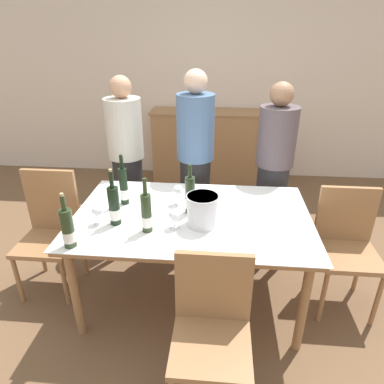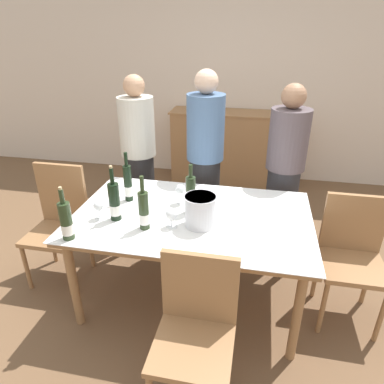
{
  "view_description": "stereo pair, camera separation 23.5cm",
  "coord_description": "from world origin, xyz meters",
  "px_view_note": "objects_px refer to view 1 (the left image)",
  "views": [
    {
      "loc": [
        0.19,
        -2.11,
        1.94
      ],
      "look_at": [
        0.0,
        0.0,
        0.92
      ],
      "focal_mm": 32.0,
      "sensor_mm": 36.0,
      "label": 1
    },
    {
      "loc": [
        0.42,
        -2.08,
        1.94
      ],
      "look_at": [
        0.0,
        0.0,
        0.92
      ],
      "focal_mm": 32.0,
      "sensor_mm": 36.0,
      "label": 2
    }
  ],
  "objects_px": {
    "wine_bottle_4": "(124,187)",
    "wine_glass_0": "(178,191)",
    "wine_bottle_0": "(190,196)",
    "chair_near_front": "(212,323)",
    "dining_table": "(192,223)",
    "wine_bottle_2": "(114,206)",
    "person_guest_right": "(273,172)",
    "chair_left_end": "(50,225)",
    "wine_bottle_1": "(147,214)",
    "wine_bottle_3": "(68,229)",
    "ice_bucket": "(202,210)",
    "chair_right_end": "(346,241)",
    "person_host": "(127,162)",
    "wine_glass_1": "(174,216)",
    "person_guest_left": "(195,163)",
    "sideboard_cabinet": "(213,146)",
    "wine_glass_2": "(97,212)"
  },
  "relations": [
    {
      "from": "wine_bottle_4",
      "to": "wine_glass_0",
      "type": "xyz_separation_m",
      "value": [
        0.4,
        0.03,
        -0.03
      ]
    },
    {
      "from": "wine_bottle_0",
      "to": "chair_near_front",
      "type": "height_order",
      "value": "wine_bottle_0"
    },
    {
      "from": "dining_table",
      "to": "wine_bottle_2",
      "type": "bearing_deg",
      "value": -162.38
    },
    {
      "from": "person_guest_right",
      "to": "dining_table",
      "type": "bearing_deg",
      "value": -130.5
    },
    {
      "from": "chair_left_end",
      "to": "wine_bottle_1",
      "type": "bearing_deg",
      "value": -20.92
    },
    {
      "from": "wine_bottle_3",
      "to": "wine_glass_0",
      "type": "relative_size",
      "value": 2.31
    },
    {
      "from": "wine_bottle_4",
      "to": "chair_left_end",
      "type": "relative_size",
      "value": 0.4
    },
    {
      "from": "ice_bucket",
      "to": "chair_near_front",
      "type": "bearing_deg",
      "value": -81.49
    },
    {
      "from": "chair_right_end",
      "to": "ice_bucket",
      "type": "bearing_deg",
      "value": -168.68
    },
    {
      "from": "chair_right_end",
      "to": "person_host",
      "type": "distance_m",
      "value": 2.01
    },
    {
      "from": "wine_glass_1",
      "to": "chair_left_end",
      "type": "relative_size",
      "value": 0.14
    },
    {
      "from": "wine_bottle_0",
      "to": "wine_bottle_4",
      "type": "height_order",
      "value": "wine_bottle_4"
    },
    {
      "from": "person_guest_left",
      "to": "wine_bottle_1",
      "type": "bearing_deg",
      "value": -102.66
    },
    {
      "from": "wine_bottle_2",
      "to": "person_guest_left",
      "type": "height_order",
      "value": "person_guest_left"
    },
    {
      "from": "wine_bottle_4",
      "to": "chair_right_end",
      "type": "distance_m",
      "value": 1.69
    },
    {
      "from": "sideboard_cabinet",
      "to": "wine_bottle_1",
      "type": "xyz_separation_m",
      "value": [
        -0.35,
        -2.58,
        0.38
      ]
    },
    {
      "from": "wine_glass_1",
      "to": "wine_glass_2",
      "type": "bearing_deg",
      "value": 179.13
    },
    {
      "from": "dining_table",
      "to": "chair_near_front",
      "type": "distance_m",
      "value": 0.8
    },
    {
      "from": "wine_bottle_1",
      "to": "wine_glass_0",
      "type": "bearing_deg",
      "value": 68.84
    },
    {
      "from": "sideboard_cabinet",
      "to": "ice_bucket",
      "type": "height_order",
      "value": "sideboard_cabinet"
    },
    {
      "from": "person_guest_right",
      "to": "wine_bottle_1",
      "type": "bearing_deg",
      "value": -132.74
    },
    {
      "from": "chair_left_end",
      "to": "wine_bottle_0",
      "type": "bearing_deg",
      "value": -2.84
    },
    {
      "from": "ice_bucket",
      "to": "person_guest_left",
      "type": "height_order",
      "value": "person_guest_left"
    },
    {
      "from": "chair_left_end",
      "to": "person_guest_left",
      "type": "distance_m",
      "value": 1.33
    },
    {
      "from": "sideboard_cabinet",
      "to": "chair_left_end",
      "type": "height_order",
      "value": "chair_left_end"
    },
    {
      "from": "sideboard_cabinet",
      "to": "wine_bottle_3",
      "type": "xyz_separation_m",
      "value": [
        -0.78,
        -2.8,
        0.38
      ]
    },
    {
      "from": "wine_glass_1",
      "to": "chair_left_end",
      "type": "height_order",
      "value": "chair_left_end"
    },
    {
      "from": "wine_bottle_2",
      "to": "wine_glass_2",
      "type": "xyz_separation_m",
      "value": [
        -0.11,
        -0.02,
        -0.04
      ]
    },
    {
      "from": "chair_left_end",
      "to": "wine_glass_1",
      "type": "bearing_deg",
      "value": -15.09
    },
    {
      "from": "wine_glass_1",
      "to": "wine_glass_2",
      "type": "height_order",
      "value": "same"
    },
    {
      "from": "person_guest_right",
      "to": "person_guest_left",
      "type": "bearing_deg",
      "value": 178.48
    },
    {
      "from": "ice_bucket",
      "to": "chair_left_end",
      "type": "xyz_separation_m",
      "value": [
        -1.21,
        0.22,
        -0.32
      ]
    },
    {
      "from": "wine_bottle_3",
      "to": "chair_left_end",
      "type": "height_order",
      "value": "wine_bottle_3"
    },
    {
      "from": "wine_bottle_1",
      "to": "chair_near_front",
      "type": "height_order",
      "value": "wine_bottle_1"
    },
    {
      "from": "wine_glass_0",
      "to": "wine_glass_2",
      "type": "bearing_deg",
      "value": -146.23
    },
    {
      "from": "wine_bottle_4",
      "to": "person_host",
      "type": "relative_size",
      "value": 0.24
    },
    {
      "from": "wine_glass_2",
      "to": "dining_table",
      "type": "bearing_deg",
      "value": 15.9
    },
    {
      "from": "wine_glass_1",
      "to": "wine_bottle_4",
      "type": "bearing_deg",
      "value": 142.96
    },
    {
      "from": "sideboard_cabinet",
      "to": "wine_bottle_2",
      "type": "relative_size",
      "value": 4.14
    },
    {
      "from": "wine_bottle_4",
      "to": "person_guest_right",
      "type": "distance_m",
      "value": 1.35
    },
    {
      "from": "wine_glass_2",
      "to": "wine_bottle_0",
      "type": "bearing_deg",
      "value": 19.6
    },
    {
      "from": "wine_bottle_3",
      "to": "wine_glass_1",
      "type": "bearing_deg",
      "value": 23.57
    },
    {
      "from": "chair_right_end",
      "to": "person_host",
      "type": "bearing_deg",
      "value": 156.86
    },
    {
      "from": "wine_bottle_4",
      "to": "wine_glass_1",
      "type": "bearing_deg",
      "value": -37.04
    },
    {
      "from": "wine_bottle_3",
      "to": "wine_glass_1",
      "type": "height_order",
      "value": "wine_bottle_3"
    },
    {
      "from": "dining_table",
      "to": "wine_bottle_4",
      "type": "distance_m",
      "value": 0.57
    },
    {
      "from": "wine_bottle_4",
      "to": "wine_glass_2",
      "type": "bearing_deg",
      "value": -107.77
    },
    {
      "from": "chair_near_front",
      "to": "person_guest_left",
      "type": "distance_m",
      "value": 1.6
    },
    {
      "from": "wine_glass_2",
      "to": "person_guest_left",
      "type": "bearing_deg",
      "value": 59.16
    },
    {
      "from": "chair_right_end",
      "to": "dining_table",
      "type": "bearing_deg",
      "value": -175.73
    }
  ]
}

